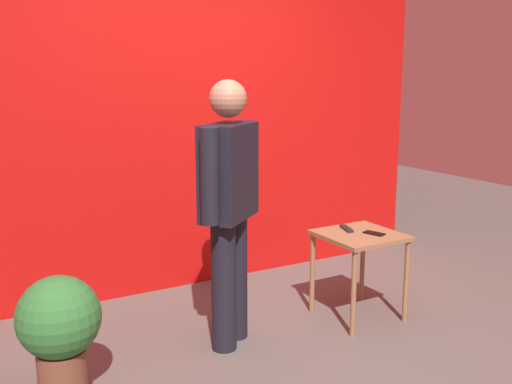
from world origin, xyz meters
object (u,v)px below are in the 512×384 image
object	(u,v)px
standing_person	(229,201)
tv_remote	(347,229)
side_table	(359,247)
cell_phone	(374,233)
potted_plant	(60,328)

from	to	relation	value
standing_person	tv_remote	size ratio (longest dim) A/B	9.88
side_table	cell_phone	xyz separation A→B (m)	(0.07, -0.06, 0.10)
side_table	tv_remote	world-z (taller)	tv_remote
standing_person	side_table	xyz separation A→B (m)	(0.98, -0.09, -0.42)
standing_person	potted_plant	xyz separation A→B (m)	(-1.09, -0.16, -0.53)
tv_remote	potted_plant	distance (m)	2.06
side_table	tv_remote	distance (m)	0.16
tv_remote	potted_plant	size ratio (longest dim) A/B	0.25
cell_phone	potted_plant	size ratio (longest dim) A/B	0.21
cell_phone	potted_plant	bearing A→B (deg)	162.48
tv_remote	side_table	bearing A→B (deg)	-60.16
standing_person	cell_phone	world-z (taller)	standing_person
side_table	tv_remote	size ratio (longest dim) A/B	3.63
side_table	tv_remote	bearing A→B (deg)	101.88
side_table	potted_plant	world-z (taller)	potted_plant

